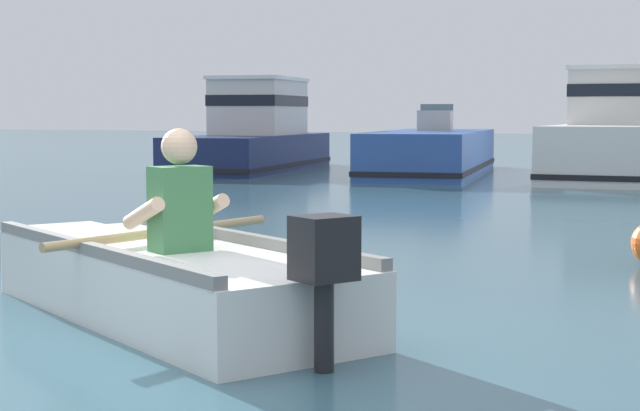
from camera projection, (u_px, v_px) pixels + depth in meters
The scene contains 5 objects.
ground_plane at pixel (90, 360), 5.32m from camera, with size 120.00×120.00×0.00m, color #386070.
rowboat_with_person at pixel (164, 277), 6.46m from camera, with size 3.45×2.53×1.19m.
moored_boat_navy at pixel (254, 136), 23.28m from camera, with size 3.03×6.36×2.11m.
moored_boat_blue at pixel (431, 153), 21.78m from camera, with size 3.23×6.83×1.48m.
moored_boat_white at pixel (614, 136), 20.29m from camera, with size 2.34×6.39×2.20m.
Camera 1 is at (3.28, -4.24, 1.28)m, focal length 57.48 mm.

